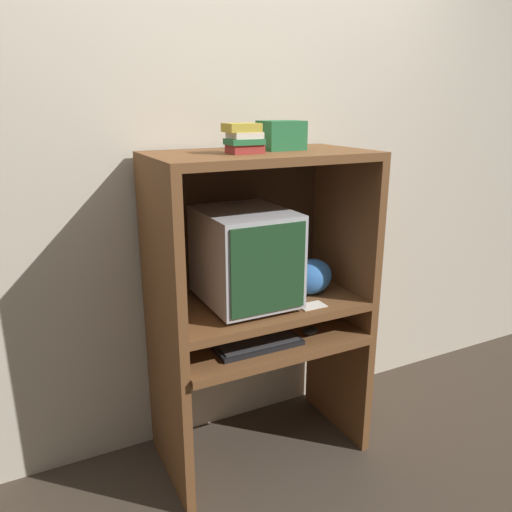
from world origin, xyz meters
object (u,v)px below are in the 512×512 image
at_px(keyboard, 259,344).
at_px(storage_box, 281,135).
at_px(book_stack, 244,138).
at_px(crt_monitor, 245,256).
at_px(snack_bag, 311,277).
at_px(mouse, 310,331).

bearing_deg(keyboard, storage_box, 41.77).
xyz_separation_m(book_stack, storage_box, (0.22, 0.08, 0.00)).
relative_size(crt_monitor, storage_box, 2.56).
xyz_separation_m(crt_monitor, keyboard, (-0.01, -0.14, -0.36)).
distance_m(snack_bag, storage_box, 0.66).
bearing_deg(snack_bag, book_stack, -178.45).
distance_m(crt_monitor, keyboard, 0.39).
bearing_deg(snack_bag, crt_monitor, 173.94).
bearing_deg(keyboard, mouse, 1.26).
relative_size(mouse, snack_bag, 0.37).
relative_size(snack_bag, storage_box, 1.17).
bearing_deg(snack_bag, storage_box, 151.48).
xyz_separation_m(mouse, storage_box, (-0.07, 0.17, 0.87)).
bearing_deg(mouse, keyboard, -178.74).
bearing_deg(mouse, book_stack, 162.57).
bearing_deg(crt_monitor, book_stack, -118.59).
distance_m(keyboard, mouse, 0.27).
bearing_deg(crt_monitor, snack_bag, -6.06).
bearing_deg(storage_box, book_stack, -159.57).
distance_m(keyboard, snack_bag, 0.42).
relative_size(keyboard, snack_bag, 1.88).
xyz_separation_m(snack_bag, book_stack, (-0.35, -0.01, 0.65)).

